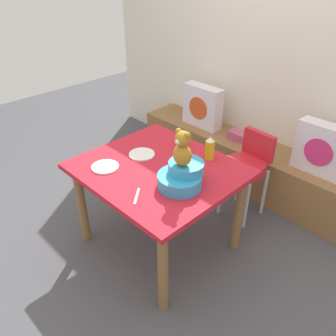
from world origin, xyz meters
TOP-DOWN VIEW (x-y plane):
  - ground_plane at (0.00, 0.00)m, footprint 8.00×8.00m
  - back_wall at (0.00, 1.52)m, footprint 4.40×0.10m
  - window_bench at (0.00, 1.25)m, footprint 2.60×0.44m
  - pillow_floral_left at (-0.63, 1.23)m, footprint 0.44×0.15m
  - pillow_floral_right at (0.68, 1.23)m, footprint 0.44×0.15m
  - book_stack at (-0.15, 1.25)m, footprint 0.20×0.14m
  - dining_table at (0.00, 0.00)m, footprint 1.12×0.99m
  - highchair at (0.25, 0.81)m, footprint 0.34×0.47m
  - infant_seat_teal at (0.27, -0.04)m, footprint 0.30×0.33m
  - teddy_bear at (0.27, -0.04)m, footprint 0.13×0.12m
  - ketchup_bottle at (0.18, 0.36)m, footprint 0.07×0.07m
  - coffee_mug at (-0.08, 0.34)m, footprint 0.12×0.08m
  - dinner_plate_near at (-0.22, 0.03)m, footprint 0.20×0.20m
  - dinner_plate_far at (-0.27, -0.28)m, footprint 0.20×0.20m
  - cell_phone at (0.10, 0.21)m, footprint 0.11×0.16m
  - table_fork at (0.16, -0.34)m, footprint 0.12×0.14m

SIDE VIEW (x-z plane):
  - ground_plane at x=0.00m, z-range 0.00..0.00m
  - window_bench at x=0.00m, z-range 0.00..0.46m
  - book_stack at x=-0.15m, z-range 0.46..0.54m
  - highchair at x=0.25m, z-range 0.13..0.92m
  - dining_table at x=0.00m, z-range 0.26..1.00m
  - pillow_floral_left at x=-0.63m, z-range 0.46..0.90m
  - pillow_floral_right at x=0.68m, z-range 0.46..0.90m
  - table_fork at x=0.16m, z-range 0.74..0.75m
  - cell_phone at x=0.10m, z-range 0.74..0.75m
  - dinner_plate_near at x=-0.22m, z-range 0.74..0.75m
  - dinner_plate_far at x=-0.27m, z-range 0.74..0.75m
  - coffee_mug at x=-0.08m, z-range 0.74..0.84m
  - infant_seat_teal at x=0.27m, z-range 0.73..0.89m
  - ketchup_bottle at x=0.18m, z-range 0.73..0.92m
  - teddy_bear at x=0.27m, z-range 0.89..1.14m
  - back_wall at x=0.00m, z-range 0.00..2.60m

